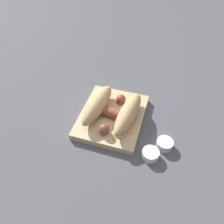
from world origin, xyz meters
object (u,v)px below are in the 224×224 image
(bread_roll, at_px, (113,109))
(condiment_cup_far, at_px, (165,144))
(food_tray, at_px, (112,116))
(condiment_cup_near, at_px, (150,154))
(sausage, at_px, (113,113))

(bread_roll, distance_m, condiment_cup_far, 0.19)
(bread_roll, bearing_deg, food_tray, -127.49)
(food_tray, distance_m, bread_roll, 0.04)
(bread_roll, height_order, condiment_cup_far, bread_roll)
(food_tray, xyz_separation_m, condiment_cup_far, (0.06, 0.18, -0.00))
(condiment_cup_near, xyz_separation_m, condiment_cup_far, (-0.05, 0.03, 0.00))
(food_tray, relative_size, condiment_cup_far, 4.84)
(sausage, distance_m, condiment_cup_far, 0.18)
(bread_roll, xyz_separation_m, condiment_cup_near, (0.10, 0.14, -0.04))
(food_tray, relative_size, sausage, 1.40)
(sausage, relative_size, condiment_cup_near, 3.45)
(condiment_cup_far, bearing_deg, condiment_cup_near, -35.73)
(bread_roll, relative_size, sausage, 1.19)
(food_tray, distance_m, condiment_cup_near, 0.18)
(bread_roll, xyz_separation_m, condiment_cup_far, (0.06, 0.18, -0.04))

